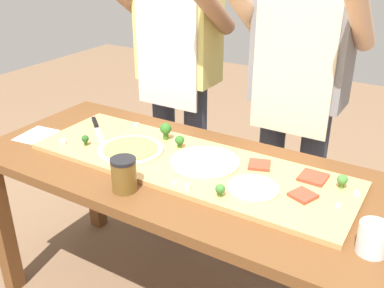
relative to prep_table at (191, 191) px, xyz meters
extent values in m
cube|color=brown|center=(-0.83, -0.30, -0.30)|extent=(0.07, 0.07, 0.71)
cube|color=brown|center=(-0.83, 0.30, -0.30)|extent=(0.07, 0.07, 0.71)
cube|color=brown|center=(0.00, 0.00, 0.08)|extent=(1.78, 0.73, 0.04)
cube|color=tan|center=(-0.02, 0.02, 0.11)|extent=(1.29, 0.42, 0.02)
cube|color=#B7BABF|center=(-0.48, 0.02, 0.12)|extent=(0.15, 0.13, 0.00)
cube|color=black|center=(-0.59, 0.11, 0.13)|extent=(0.10, 0.08, 0.02)
cylinder|color=beige|center=(0.28, -0.04, 0.12)|extent=(0.18, 0.18, 0.01)
cylinder|color=silver|center=(0.28, -0.04, 0.13)|extent=(0.15, 0.15, 0.01)
cylinder|color=beige|center=(-0.27, -0.03, 0.12)|extent=(0.27, 0.27, 0.01)
cylinder|color=#899E4C|center=(-0.27, -0.03, 0.13)|extent=(0.22, 0.22, 0.01)
cylinder|color=beige|center=(0.04, 0.04, 0.12)|extent=(0.27, 0.27, 0.01)
cylinder|color=beige|center=(0.04, 0.04, 0.13)|extent=(0.22, 0.22, 0.01)
cube|color=#BC3D28|center=(0.44, 0.14, 0.13)|extent=(0.10, 0.10, 0.01)
cube|color=#BC3D28|center=(0.44, 0.00, 0.13)|extent=(0.10, 0.10, 0.01)
cube|color=#BC3D28|center=(0.23, 0.12, 0.13)|extent=(0.10, 0.10, 0.01)
cylinder|color=#366618|center=(-0.21, 0.14, 0.14)|extent=(0.02, 0.02, 0.03)
sphere|color=#2D6623|center=(-0.21, 0.14, 0.17)|extent=(0.05, 0.05, 0.05)
cylinder|color=#3F7220|center=(0.20, -0.14, 0.13)|extent=(0.02, 0.02, 0.02)
sphere|color=#38752D|center=(0.20, -0.14, 0.15)|extent=(0.03, 0.03, 0.03)
cylinder|color=#2C5915|center=(-0.47, -0.08, 0.13)|extent=(0.01, 0.01, 0.02)
sphere|color=#23561E|center=(-0.47, -0.08, 0.15)|extent=(0.03, 0.03, 0.03)
cylinder|color=#366618|center=(-0.12, 0.11, 0.13)|extent=(0.02, 0.02, 0.02)
sphere|color=#2D6623|center=(-0.12, 0.11, 0.15)|extent=(0.04, 0.04, 0.04)
cylinder|color=#487A23|center=(0.54, 0.13, 0.13)|extent=(0.02, 0.02, 0.02)
sphere|color=#427F33|center=(0.54, 0.13, 0.15)|extent=(0.04, 0.04, 0.04)
cube|color=silver|center=(0.08, -0.16, 0.13)|extent=(0.02, 0.02, 0.02)
cube|color=white|center=(0.03, -0.16, 0.13)|extent=(0.02, 0.02, 0.01)
cube|color=silver|center=(-0.56, -0.12, 0.13)|extent=(0.03, 0.03, 0.02)
cube|color=white|center=(0.56, 0.00, 0.13)|extent=(0.02, 0.02, 0.01)
cube|color=white|center=(0.60, 0.10, 0.13)|extent=(0.02, 0.02, 0.02)
cube|color=silver|center=(-0.41, 0.19, 0.13)|extent=(0.02, 0.02, 0.02)
cylinder|color=white|center=(0.69, -0.15, 0.15)|extent=(0.09, 0.09, 0.09)
cylinder|color=white|center=(0.69, -0.15, 0.13)|extent=(0.08, 0.08, 0.05)
cylinder|color=brown|center=(-0.12, -0.25, 0.16)|extent=(0.09, 0.09, 0.11)
cylinder|color=black|center=(-0.12, -0.25, 0.22)|extent=(0.09, 0.09, 0.01)
cube|color=white|center=(-0.76, -0.09, 0.10)|extent=(0.15, 0.19, 0.00)
cylinder|color=#333847|center=(-0.50, 0.54, -0.20)|extent=(0.12, 0.12, 0.90)
cylinder|color=#333847|center=(-0.30, 0.54, -0.20)|extent=(0.12, 0.12, 0.90)
cube|color=#D1C670|center=(-0.40, 0.54, 0.52)|extent=(0.40, 0.20, 0.55)
cube|color=silver|center=(-0.40, 0.44, 0.44)|extent=(0.34, 0.01, 0.60)
cylinder|color=#997056|center=(-0.17, 0.44, 0.65)|extent=(0.08, 0.39, 0.31)
cylinder|color=#333847|center=(0.12, 0.54, -0.20)|extent=(0.12, 0.12, 0.90)
cylinder|color=#333847|center=(0.32, 0.54, -0.20)|extent=(0.12, 0.12, 0.90)
cube|color=gray|center=(0.22, 0.54, 0.52)|extent=(0.40, 0.20, 0.55)
cube|color=beige|center=(0.22, 0.44, 0.44)|extent=(0.34, 0.01, 0.60)
cylinder|color=#DBB293|center=(-0.01, 0.44, 0.65)|extent=(0.08, 0.39, 0.31)
cylinder|color=#DBB293|center=(0.45, 0.44, 0.65)|extent=(0.08, 0.39, 0.31)
camera|label=1|loc=(0.78, -1.28, 0.92)|focal=41.37mm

